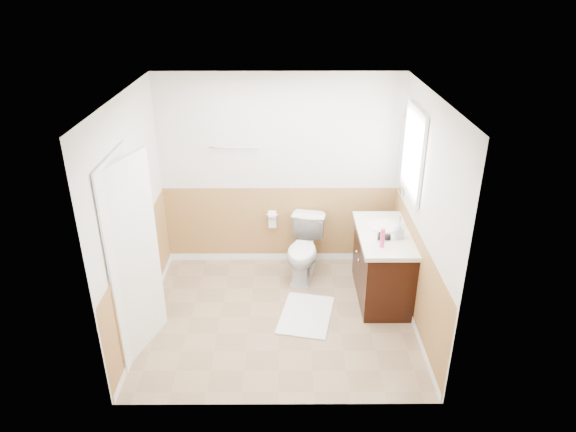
{
  "coord_description": "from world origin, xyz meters",
  "views": [
    {
      "loc": [
        0.08,
        -4.79,
        3.56
      ],
      "look_at": [
        0.1,
        0.25,
        1.15
      ],
      "focal_mm": 32.27,
      "sensor_mm": 36.0,
      "label": 1
    }
  ],
  "objects_px": {
    "bath_mat": "(306,315)",
    "vanity_cabinet": "(382,267)",
    "toilet": "(304,250)",
    "lotion_bottle": "(382,238)",
    "soap_dispenser": "(399,231)"
  },
  "relations": [
    {
      "from": "toilet",
      "to": "bath_mat",
      "type": "distance_m",
      "value": 0.93
    },
    {
      "from": "toilet",
      "to": "vanity_cabinet",
      "type": "height_order",
      "value": "vanity_cabinet"
    },
    {
      "from": "toilet",
      "to": "bath_mat",
      "type": "xyz_separation_m",
      "value": [
        0.0,
        -0.85,
        -0.37
      ]
    },
    {
      "from": "bath_mat",
      "to": "lotion_bottle",
      "type": "relative_size",
      "value": 3.64
    },
    {
      "from": "bath_mat",
      "to": "lotion_bottle",
      "type": "height_order",
      "value": "lotion_bottle"
    },
    {
      "from": "bath_mat",
      "to": "vanity_cabinet",
      "type": "distance_m",
      "value": 1.07
    },
    {
      "from": "vanity_cabinet",
      "to": "bath_mat",
      "type": "bearing_deg",
      "value": -155.96
    },
    {
      "from": "vanity_cabinet",
      "to": "lotion_bottle",
      "type": "distance_m",
      "value": 0.66
    },
    {
      "from": "toilet",
      "to": "vanity_cabinet",
      "type": "relative_size",
      "value": 0.69
    },
    {
      "from": "bath_mat",
      "to": "vanity_cabinet",
      "type": "bearing_deg",
      "value": 24.04
    },
    {
      "from": "bath_mat",
      "to": "vanity_cabinet",
      "type": "xyz_separation_m",
      "value": [
        0.91,
        0.41,
        0.39
      ]
    },
    {
      "from": "vanity_cabinet",
      "to": "lotion_bottle",
      "type": "bearing_deg",
      "value": -106.9
    },
    {
      "from": "bath_mat",
      "to": "soap_dispenser",
      "type": "xyz_separation_m",
      "value": [
        1.03,
        0.27,
        0.93
      ]
    },
    {
      "from": "lotion_bottle",
      "to": "soap_dispenser",
      "type": "distance_m",
      "value": 0.29
    },
    {
      "from": "soap_dispenser",
      "to": "bath_mat",
      "type": "bearing_deg",
      "value": -165.47
    }
  ]
}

